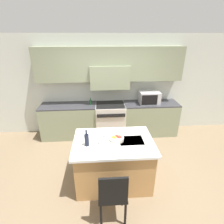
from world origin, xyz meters
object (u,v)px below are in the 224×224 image
object	(u,v)px
island_chair	(113,194)
wine_bottle	(87,140)
wine_glass_near	(100,137)
wine_glass_far	(105,130)
microwave	(149,98)
oil_bottle_on_counter	(91,102)
fruit_bowl	(117,138)
range_stove	(110,120)

from	to	relation	value
island_chair	wine_bottle	size ratio (longest dim) A/B	3.17
wine_glass_near	wine_glass_far	bearing A→B (deg)	67.30
microwave	oil_bottle_on_counter	xyz separation A→B (m)	(-1.59, 0.01, -0.09)
fruit_bowl	wine_bottle	bearing A→B (deg)	-166.75
wine_glass_far	fruit_bowl	bearing A→B (deg)	-30.63
range_stove	island_chair	xyz separation A→B (m)	(-0.13, -2.57, 0.08)
range_stove	island_chair	bearing A→B (deg)	-92.86
wine_glass_far	oil_bottle_on_counter	world-z (taller)	same
range_stove	wine_glass_near	size ratio (longest dim) A/B	4.28
range_stove	oil_bottle_on_counter	xyz separation A→B (m)	(-0.53, 0.02, 0.54)
fruit_bowl	oil_bottle_on_counter	world-z (taller)	oil_bottle_on_counter
wine_glass_near	oil_bottle_on_counter	xyz separation A→B (m)	(-0.23, 1.85, -0.05)
island_chair	fruit_bowl	bearing A→B (deg)	80.83
wine_glass_near	wine_glass_far	xyz separation A→B (m)	(0.10, 0.23, 0.00)
microwave	wine_glass_near	distance (m)	2.29
range_stove	island_chair	size ratio (longest dim) A/B	0.98
wine_bottle	wine_glass_far	bearing A→B (deg)	37.09
oil_bottle_on_counter	microwave	bearing A→B (deg)	-0.20
wine_bottle	wine_glass_near	xyz separation A→B (m)	(0.23, 0.01, 0.03)
microwave	fruit_bowl	xyz separation A→B (m)	(-1.06, -1.74, -0.15)
island_chair	wine_bottle	xyz separation A→B (m)	(-0.39, 0.73, 0.47)
range_stove	wine_glass_near	bearing A→B (deg)	-99.06
range_stove	wine_bottle	bearing A→B (deg)	-105.72
island_chair	fruit_bowl	size ratio (longest dim) A/B	3.74
wine_glass_near	fruit_bowl	xyz separation A→B (m)	(0.30, 0.11, -0.11)
wine_bottle	island_chair	bearing A→B (deg)	-61.92
wine_bottle	oil_bottle_on_counter	bearing A→B (deg)	90.23
wine_glass_near	oil_bottle_on_counter	bearing A→B (deg)	97.21
range_stove	microwave	xyz separation A→B (m)	(1.07, 0.02, 0.63)
fruit_bowl	wine_glass_near	bearing A→B (deg)	-159.73
wine_glass_far	wine_glass_near	bearing A→B (deg)	-112.70
wine_bottle	fruit_bowl	distance (m)	0.55
microwave	fruit_bowl	world-z (taller)	microwave
wine_bottle	oil_bottle_on_counter	size ratio (longest dim) A/B	1.58
range_stove	island_chair	distance (m)	2.58
wine_glass_near	island_chair	bearing A→B (deg)	-77.66
island_chair	wine_glass_far	world-z (taller)	wine_glass_far
wine_glass_far	fruit_bowl	size ratio (longest dim) A/B	0.86
wine_glass_far	oil_bottle_on_counter	distance (m)	1.66
island_chair	wine_glass_far	size ratio (longest dim) A/B	4.37
island_chair	wine_glass_near	distance (m)	0.91
island_chair	oil_bottle_on_counter	bearing A→B (deg)	98.70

